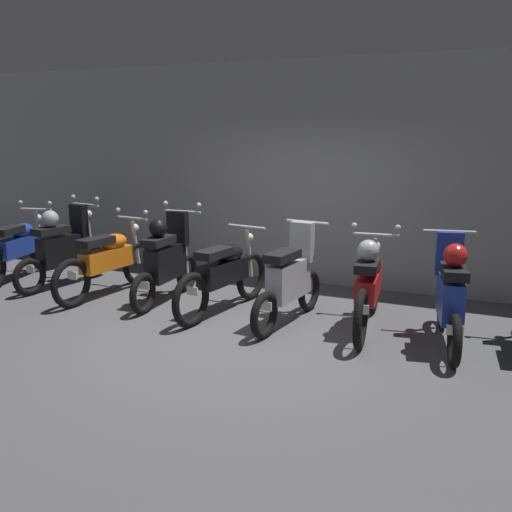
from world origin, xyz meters
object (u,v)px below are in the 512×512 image
(motorbike_slot_0, at_px, (19,248))
(motorbike_slot_3, at_px, (167,260))
(motorbike_slot_4, at_px, (224,274))
(motorbike_slot_6, at_px, (369,284))
(motorbike_slot_5, at_px, (290,280))
(motorbike_slot_7, at_px, (450,294))
(motorbike_slot_2, at_px, (108,260))
(motorbike_slot_1, at_px, (63,248))

(motorbike_slot_0, bearing_deg, motorbike_slot_3, -1.85)
(motorbike_slot_0, bearing_deg, motorbike_slot_4, -2.96)
(motorbike_slot_4, height_order, motorbike_slot_6, motorbike_slot_6)
(motorbike_slot_0, height_order, motorbike_slot_5, motorbike_slot_5)
(motorbike_slot_4, distance_m, motorbike_slot_7, 2.70)
(motorbike_slot_2, relative_size, motorbike_slot_4, 1.00)
(motorbike_slot_3, bearing_deg, motorbike_slot_7, -2.79)
(motorbike_slot_6, xyz_separation_m, motorbike_slot_7, (0.90, -0.17, 0.04))
(motorbike_slot_1, distance_m, motorbike_slot_3, 1.80)
(motorbike_slot_3, distance_m, motorbike_slot_7, 3.62)
(motorbike_slot_4, bearing_deg, motorbike_slot_3, 173.74)
(motorbike_slot_1, bearing_deg, motorbike_slot_0, 177.70)
(motorbike_slot_7, bearing_deg, motorbike_slot_5, 179.88)
(motorbike_slot_1, bearing_deg, motorbike_slot_4, -3.18)
(motorbike_slot_2, bearing_deg, motorbike_slot_7, -1.23)
(motorbike_slot_2, height_order, motorbike_slot_4, motorbike_slot_2)
(motorbike_slot_0, height_order, motorbike_slot_7, motorbike_slot_7)
(motorbike_slot_1, height_order, motorbike_slot_3, same)
(motorbike_slot_7, bearing_deg, motorbike_slot_6, 169.33)
(motorbike_slot_4, distance_m, motorbike_slot_5, 0.91)
(motorbike_slot_5, xyz_separation_m, motorbike_slot_6, (0.90, 0.17, 0.00))
(motorbike_slot_1, xyz_separation_m, motorbike_slot_4, (2.71, -0.15, -0.08))
(motorbike_slot_4, height_order, motorbike_slot_7, motorbike_slot_7)
(motorbike_slot_1, bearing_deg, motorbike_slot_6, -0.73)
(motorbike_slot_7, bearing_deg, motorbike_slot_0, 177.61)
(motorbike_slot_5, relative_size, motorbike_slot_7, 1.01)
(motorbike_slot_1, height_order, motorbike_slot_4, motorbike_slot_1)
(motorbike_slot_4, bearing_deg, motorbike_slot_2, 179.36)
(motorbike_slot_7, bearing_deg, motorbike_slot_3, 177.21)
(motorbike_slot_5, distance_m, motorbike_slot_6, 0.91)
(motorbike_slot_1, distance_m, motorbike_slot_6, 4.51)
(motorbike_slot_1, distance_m, motorbike_slot_7, 5.42)
(motorbike_slot_0, distance_m, motorbike_slot_5, 4.54)
(motorbike_slot_2, relative_size, motorbike_slot_6, 1.00)
(motorbike_slot_5, bearing_deg, motorbike_slot_7, -0.12)
(motorbike_slot_4, relative_size, motorbike_slot_6, 1.00)
(motorbike_slot_0, relative_size, motorbike_slot_6, 0.99)
(motorbike_slot_3, xyz_separation_m, motorbike_slot_7, (3.61, -0.18, -0.00))
(motorbike_slot_2, distance_m, motorbike_slot_4, 1.81)
(motorbike_slot_1, relative_size, motorbike_slot_6, 0.86)
(motorbike_slot_2, relative_size, motorbike_slot_3, 1.16)
(motorbike_slot_3, height_order, motorbike_slot_5, motorbike_slot_3)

